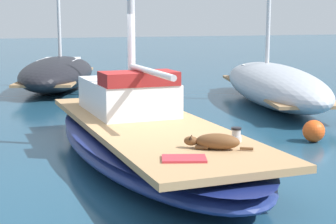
{
  "coord_description": "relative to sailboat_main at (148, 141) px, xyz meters",
  "views": [
    {
      "loc": [
        -2.78,
        -8.64,
        2.43
      ],
      "look_at": [
        0.0,
        -1.0,
        1.01
      ],
      "focal_mm": 57.78,
      "sensor_mm": 36.0,
      "label": 1
    }
  ],
  "objects": [
    {
      "name": "ground_plane",
      "position": [
        0.0,
        0.0,
        -0.34
      ],
      "size": [
        120.0,
        120.0,
        0.0
      ],
      "primitive_type": "plane",
      "color": "navy"
    },
    {
      "name": "sailboat_main",
      "position": [
        0.0,
        0.0,
        0.0
      ],
      "size": [
        2.67,
        7.29,
        0.66
      ],
      "color": "navy",
      "rests_on": "ground"
    },
    {
      "name": "cabin_house",
      "position": [
        -0.03,
        1.12,
        0.67
      ],
      "size": [
        1.45,
        2.25,
        0.84
      ],
      "color": "silver",
      "rests_on": "sailboat_main"
    },
    {
      "name": "dog_brown",
      "position": [
        0.28,
        -2.12,
        0.43
      ],
      "size": [
        0.85,
        0.57,
        0.22
      ],
      "color": "brown",
      "rests_on": "sailboat_main"
    },
    {
      "name": "deck_winch",
      "position": [
        0.76,
        -1.81,
        0.42
      ],
      "size": [
        0.16,
        0.16,
        0.21
      ],
      "color": "#B7B7BC",
      "rests_on": "sailboat_main"
    },
    {
      "name": "deck_towel",
      "position": [
        -0.33,
        -2.49,
        0.34
      ],
      "size": [
        0.65,
        0.52,
        0.03
      ],
      "primitive_type": "cube",
      "rotation": [
        0.0,
        0.0,
        -0.32
      ],
      "color": "#C6333D",
      "rests_on": "sailboat_main"
    },
    {
      "name": "moored_boat_far_astern",
      "position": [
        -0.01,
        10.13,
        0.24
      ],
      "size": [
        4.2,
        6.84,
        7.07
      ],
      "color": "black",
      "rests_on": "ground"
    },
    {
      "name": "moored_boat_starboard_side",
      "position": [
        5.23,
        4.61,
        0.26
      ],
      "size": [
        3.92,
        7.73,
        7.26
      ],
      "color": "#B2B7C1",
      "rests_on": "ground"
    },
    {
      "name": "mooring_buoy",
      "position": [
        3.52,
        0.21,
        -0.12
      ],
      "size": [
        0.44,
        0.44,
        0.44
      ],
      "primitive_type": "sphere",
      "color": "#E55119",
      "rests_on": "ground"
    }
  ]
}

